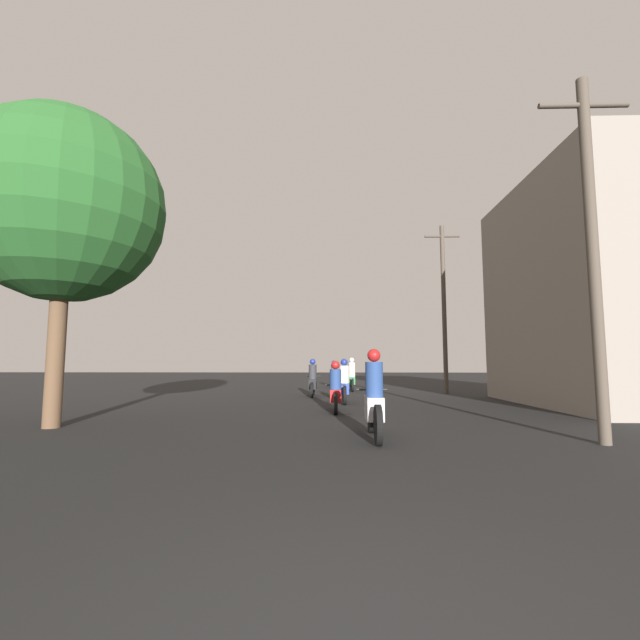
# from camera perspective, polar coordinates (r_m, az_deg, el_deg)

# --- Properties ---
(motorcycle_silver) EXTENTS (0.60, 2.01, 1.62)m
(motorcycle_silver) POSITION_cam_1_polar(r_m,az_deg,el_deg) (7.99, 7.23, -10.82)
(motorcycle_silver) COLOR black
(motorcycle_silver) RESTS_ON ground_plane
(motorcycle_red) EXTENTS (0.60, 1.99, 1.43)m
(motorcycle_red) POSITION_cam_1_polar(r_m,az_deg,el_deg) (12.19, 2.08, -9.48)
(motorcycle_red) COLOR black
(motorcycle_red) RESTS_ON ground_plane
(motorcycle_blue) EXTENTS (0.60, 1.94, 1.51)m
(motorcycle_blue) POSITION_cam_1_polar(r_m,az_deg,el_deg) (14.82, 3.25, -8.65)
(motorcycle_blue) COLOR black
(motorcycle_blue) RESTS_ON ground_plane
(motorcycle_black) EXTENTS (0.60, 2.01, 1.54)m
(motorcycle_black) POSITION_cam_1_polar(r_m,az_deg,el_deg) (17.71, -0.98, -8.18)
(motorcycle_black) COLOR black
(motorcycle_black) RESTS_ON ground_plane
(motorcycle_green) EXTENTS (0.60, 1.89, 1.63)m
(motorcycle_green) POSITION_cam_1_polar(r_m,az_deg,el_deg) (21.18, 4.26, -7.65)
(motorcycle_green) COLOR black
(motorcycle_green) RESTS_ON ground_plane
(motorcycle_white) EXTENTS (0.60, 1.89, 1.51)m
(motorcycle_white) POSITION_cam_1_polar(r_m,az_deg,el_deg) (24.71, 1.85, -7.52)
(motorcycle_white) COLOR black
(motorcycle_white) RESTS_ON ground_plane
(building_right_near) EXTENTS (5.91, 7.70, 7.42)m
(building_right_near) POSITION_cam_1_polar(r_m,az_deg,el_deg) (16.95, 34.92, 3.24)
(building_right_near) COLOR gray
(building_right_near) RESTS_ON ground_plane
(utility_pole_near) EXTENTS (1.60, 0.20, 6.52)m
(utility_pole_near) POSITION_cam_1_polar(r_m,az_deg,el_deg) (8.99, 32.55, 8.39)
(utility_pole_near) COLOR #4C4238
(utility_pole_near) RESTS_ON ground_plane
(utility_pole_far) EXTENTS (1.60, 0.20, 7.73)m
(utility_pole_far) POSITION_cam_1_polar(r_m,az_deg,el_deg) (20.39, 16.20, 2.00)
(utility_pole_far) COLOR #4C4238
(utility_pole_far) RESTS_ON ground_plane
(street_tree) EXTENTS (4.28, 4.28, 6.98)m
(street_tree) POSITION_cam_1_polar(r_m,az_deg,el_deg) (11.35, -30.89, 12.80)
(street_tree) COLOR brown
(street_tree) RESTS_ON ground_plane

